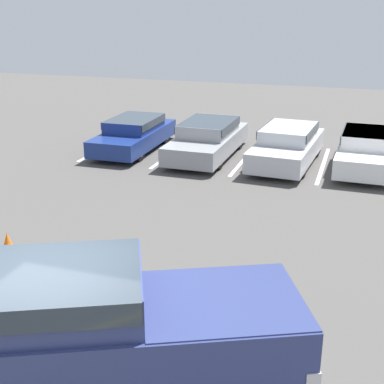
{
  "coord_description": "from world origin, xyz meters",
  "views": [
    {
      "loc": [
        3.99,
        -5.63,
        5.13
      ],
      "look_at": [
        0.38,
        5.45,
        1.0
      ],
      "focal_mm": 50.0,
      "sensor_mm": 36.0,
      "label": 1
    }
  ],
  "objects_px": {
    "pickup_truck": "(88,324)",
    "parked_sedan_c": "(288,144)",
    "parked_sedan_b": "(208,138)",
    "parked_sedan_d": "(368,149)",
    "parked_sedan_a": "(134,133)",
    "traffic_cone": "(8,244)"
  },
  "relations": [
    {
      "from": "parked_sedan_d",
      "to": "traffic_cone",
      "type": "distance_m",
      "value": 11.56
    },
    {
      "from": "pickup_truck",
      "to": "parked_sedan_d",
      "type": "distance_m",
      "value": 12.59
    },
    {
      "from": "parked_sedan_a",
      "to": "parked_sedan_b",
      "type": "distance_m",
      "value": 2.83
    },
    {
      "from": "pickup_truck",
      "to": "parked_sedan_d",
      "type": "height_order",
      "value": "pickup_truck"
    },
    {
      "from": "parked_sedan_d",
      "to": "traffic_cone",
      "type": "height_order",
      "value": "parked_sedan_d"
    },
    {
      "from": "pickup_truck",
      "to": "parked_sedan_a",
      "type": "xyz_separation_m",
      "value": [
        -4.57,
        11.92,
        -0.24
      ]
    },
    {
      "from": "parked_sedan_b",
      "to": "traffic_cone",
      "type": "distance_m",
      "value": 9.02
    },
    {
      "from": "parked_sedan_c",
      "to": "traffic_cone",
      "type": "relative_size",
      "value": 9.72
    },
    {
      "from": "traffic_cone",
      "to": "parked_sedan_c",
      "type": "bearing_deg",
      "value": 61.64
    },
    {
      "from": "parked_sedan_a",
      "to": "parked_sedan_c",
      "type": "xyz_separation_m",
      "value": [
        5.63,
        -0.08,
        0.04
      ]
    },
    {
      "from": "parked_sedan_a",
      "to": "parked_sedan_d",
      "type": "distance_m",
      "value": 8.19
    },
    {
      "from": "parked_sedan_a",
      "to": "parked_sedan_b",
      "type": "relative_size",
      "value": 0.94
    },
    {
      "from": "pickup_truck",
      "to": "parked_sedan_c",
      "type": "distance_m",
      "value": 11.88
    },
    {
      "from": "parked_sedan_c",
      "to": "parked_sedan_a",
      "type": "bearing_deg",
      "value": -87.04
    },
    {
      "from": "parked_sedan_c",
      "to": "parked_sedan_d",
      "type": "xyz_separation_m",
      "value": [
        2.56,
        0.23,
        -0.01
      ]
    },
    {
      "from": "parked_sedan_a",
      "to": "parked_sedan_c",
      "type": "height_order",
      "value": "parked_sedan_c"
    },
    {
      "from": "parked_sedan_b",
      "to": "parked_sedan_d",
      "type": "height_order",
      "value": "parked_sedan_b"
    },
    {
      "from": "parked_sedan_c",
      "to": "parked_sedan_d",
      "type": "distance_m",
      "value": 2.58
    },
    {
      "from": "parked_sedan_a",
      "to": "traffic_cone",
      "type": "distance_m",
      "value": 8.87
    },
    {
      "from": "pickup_truck",
      "to": "parked_sedan_c",
      "type": "bearing_deg",
      "value": 59.98
    },
    {
      "from": "parked_sedan_a",
      "to": "traffic_cone",
      "type": "relative_size",
      "value": 9.49
    },
    {
      "from": "parked_sedan_a",
      "to": "parked_sedan_b",
      "type": "xyz_separation_m",
      "value": [
        2.83,
        -0.01,
        0.04
      ]
    }
  ]
}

